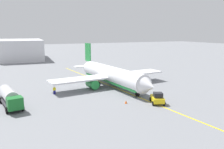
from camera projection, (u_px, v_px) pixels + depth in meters
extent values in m
plane|color=slate|center=(112.00, 87.00, 55.54)|extent=(400.00, 400.00, 0.00)
cylinder|color=white|center=(112.00, 75.00, 54.98)|extent=(24.85, 6.44, 3.96)
cube|color=#238C3D|center=(112.00, 79.00, 55.19)|extent=(23.42, 5.59, 1.11)
cone|color=white|center=(148.00, 86.00, 43.46)|extent=(3.78, 4.13, 3.80)
cone|color=white|center=(87.00, 66.00, 67.01)|extent=(5.10, 3.83, 3.36)
cube|color=#238C3D|center=(88.00, 52.00, 65.70)|extent=(3.22, 0.68, 5.20)
cube|color=white|center=(88.00, 66.00, 66.44)|extent=(3.24, 8.60, 0.24)
cube|color=white|center=(110.00, 76.00, 55.92)|extent=(7.83, 30.28, 0.36)
cylinder|color=#238C3D|center=(129.00, 79.00, 58.09)|extent=(3.40, 2.42, 2.10)
cylinder|color=#238C3D|center=(92.00, 84.00, 52.86)|extent=(3.40, 2.42, 2.10)
cylinder|color=#4C4C51|center=(137.00, 91.00, 46.67)|extent=(0.24, 0.24, 1.24)
cylinder|color=black|center=(137.00, 94.00, 46.79)|extent=(1.14, 0.51, 1.10)
cylinder|color=#4C4C51|center=(117.00, 79.00, 58.31)|extent=(0.24, 0.24, 1.24)
cylinder|color=black|center=(117.00, 82.00, 58.43)|extent=(1.14, 0.51, 1.10)
cylinder|color=#4C4C51|center=(99.00, 82.00, 55.70)|extent=(0.24, 0.24, 1.24)
cylinder|color=black|center=(99.00, 84.00, 55.82)|extent=(1.14, 0.51, 1.10)
cube|color=#2D2D33|center=(10.00, 102.00, 41.13)|extent=(10.15, 4.07, 0.30)
cube|color=#196B28|center=(15.00, 103.00, 37.27)|extent=(2.36, 2.69, 2.00)
cube|color=black|center=(16.00, 102.00, 36.46)|extent=(0.48, 2.00, 0.90)
cylinder|color=silver|center=(9.00, 94.00, 41.38)|extent=(7.36, 3.42, 2.30)
cylinder|color=black|center=(23.00, 108.00, 38.49)|extent=(1.14, 0.52, 1.10)
cylinder|color=black|center=(7.00, 110.00, 37.11)|extent=(1.14, 0.52, 1.10)
cylinder|color=black|center=(14.00, 98.00, 43.86)|extent=(1.14, 0.52, 1.10)
cylinder|color=black|center=(0.00, 100.00, 42.48)|extent=(1.14, 0.52, 1.10)
cube|color=yellow|center=(157.00, 99.00, 42.41)|extent=(4.10, 3.28, 0.90)
cube|color=black|center=(158.00, 95.00, 41.75)|extent=(1.93, 2.03, 0.90)
cylinder|color=black|center=(151.00, 99.00, 43.75)|extent=(0.85, 0.60, 0.80)
cylinder|color=black|center=(161.00, 99.00, 43.79)|extent=(0.85, 0.60, 0.80)
cylinder|color=black|center=(153.00, 103.00, 41.20)|extent=(0.85, 0.60, 0.80)
cylinder|color=black|center=(164.00, 103.00, 41.24)|extent=(0.85, 0.60, 0.80)
cube|color=navy|center=(54.00, 92.00, 48.68)|extent=(0.39, 0.49, 0.85)
cube|color=yellow|center=(54.00, 89.00, 48.54)|extent=(0.44, 0.57, 0.60)
sphere|color=tan|center=(54.00, 87.00, 48.46)|extent=(0.24, 0.24, 0.24)
cone|color=#F2590F|center=(126.00, 102.00, 42.46)|extent=(0.50, 0.50, 0.56)
cube|color=silver|center=(21.00, 49.00, 109.89)|extent=(32.69, 21.54, 9.45)
cube|color=yellow|center=(112.00, 87.00, 55.54)|extent=(65.98, 7.05, 0.01)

